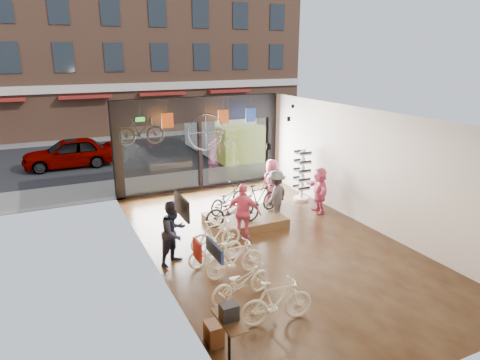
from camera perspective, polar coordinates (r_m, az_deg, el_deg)
ground_plane at (r=13.01m, az=4.08°, el=-8.35°), size 7.00×12.00×0.04m
ceiling at (r=11.92m, az=4.45°, el=8.64°), size 7.00×12.00×0.04m
wall_left at (r=11.10m, az=-11.80°, el=-2.47°), size 0.04×12.00×3.80m
wall_right at (r=14.34m, az=16.61°, el=1.51°), size 0.04×12.00×3.80m
wall_back at (r=8.05m, az=26.24°, el=-11.46°), size 7.00×0.04×3.80m
storefront at (r=17.63m, az=-5.39°, el=4.86°), size 7.00×0.26×3.80m
exit_sign at (r=16.67m, az=-13.19°, el=7.84°), size 0.35×0.06×0.18m
street_road at (r=26.49m, az=-12.02°, el=4.29°), size 30.00×18.00×0.02m
sidewalk_near at (r=19.18m, az=-6.48°, el=0.12°), size 30.00×2.40×0.12m
sidewalk_far at (r=30.31m, az=-13.83°, el=5.83°), size 30.00×2.00×0.12m
opposite_building at (r=32.32m, az=-15.69°, el=18.72°), size 26.00×5.00×14.00m
street_car at (r=22.77m, az=-21.81°, el=3.42°), size 4.33×1.74×1.48m
box_truck at (r=23.48m, az=-2.03°, el=6.58°), size 2.35×7.05×2.78m
floor_bike_1 at (r=9.28m, az=4.90°, el=-15.84°), size 1.68×0.65×0.98m
floor_bike_2 at (r=10.04m, az=0.16°, el=-13.43°), size 1.72×0.89×0.86m
floor_bike_3 at (r=10.94m, az=-0.74°, el=-10.46°), size 1.62×0.48×0.97m
floor_bike_4 at (r=11.58m, az=-3.31°, el=-9.21°), size 1.67×0.74×0.85m
floor_bike_5 at (r=12.30m, az=-3.24°, el=-7.33°), size 1.61×0.56×0.95m
display_platform at (r=14.19m, az=0.64°, el=-5.38°), size 2.40×1.80×0.30m
display_bike_left at (r=13.29m, az=-0.95°, el=-4.02°), size 1.85×0.69×0.96m
display_bike_mid at (r=14.19m, az=2.50°, el=-2.50°), size 1.80×0.90×1.04m
display_bike_right at (r=14.43m, az=-1.74°, el=-2.48°), size 1.78×1.32×0.89m
customer_1 at (r=11.55m, az=-8.81°, el=-6.93°), size 1.09×1.03×1.77m
customer_2 at (r=12.76m, az=0.48°, el=-4.36°), size 1.08×1.01×1.79m
customer_3 at (r=14.36m, az=4.80°, el=-2.09°), size 1.30×1.13×1.75m
customer_4 at (r=15.97m, az=4.26°, el=-0.22°), size 0.89×0.63×1.71m
customer_5 at (r=15.30m, az=10.52°, el=-1.34°), size 0.81×1.59×1.64m
sunglasses_rack at (r=16.43m, az=8.24°, el=0.60°), size 0.64×0.56×1.97m
wall_merch at (r=8.30m, az=-4.57°, el=-13.50°), size 0.40×2.40×2.60m
penny_farthing at (r=16.61m, az=-3.57°, el=6.29°), size 1.79×0.06×1.43m
hung_bike at (r=14.99m, az=-13.10°, el=6.43°), size 1.63×0.68×0.95m
jersey_left at (r=16.22m, az=-9.65°, el=7.81°), size 0.45×0.03×0.55m
jersey_mid at (r=16.97m, az=-2.22°, el=8.41°), size 0.45×0.03×0.55m
jersey_right at (r=17.47m, az=1.44°, el=8.65°), size 0.45×0.03×0.55m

